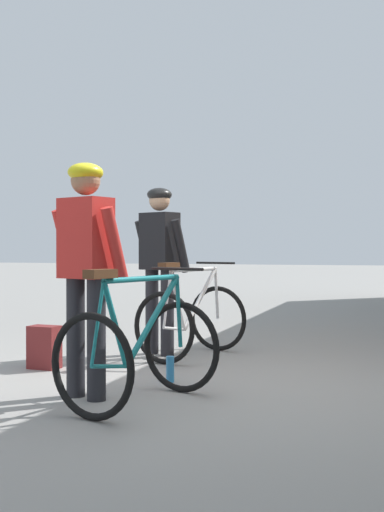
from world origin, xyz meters
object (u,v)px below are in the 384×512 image
backpack_on_platform (44,347)px  water_bottle_near_the_bikes (170,369)px  bicycle_near_teal (139,349)px  bicycle_far_white (192,318)px  cyclist_near_in_red (86,258)px  cyclist_far_in_dark (160,255)px

backpack_on_platform → water_bottle_near_the_bikes: (1.33, -0.22, -0.09)m
bicycle_near_teal → bicycle_far_white: 2.11m
backpack_on_platform → water_bottle_near_the_bikes: size_ratio=1.84×
cyclist_near_in_red → water_bottle_near_the_bikes: size_ratio=8.12×
bicycle_far_white → cyclist_near_in_red: bearing=-95.2°
cyclist_near_in_red → cyclist_far_in_dark: (-0.19, 2.06, 0.00)m
cyclist_near_in_red → backpack_on_platform: bearing=133.7°
cyclist_far_in_dark → bicycle_near_teal: (0.65, -2.14, -0.65)m
cyclist_far_in_dark → water_bottle_near_the_bikes: size_ratio=8.12×
bicycle_near_teal → cyclist_near_in_red: bearing=170.0°
backpack_on_platform → water_bottle_near_the_bikes: bearing=-5.5°
cyclist_far_in_dark → backpack_on_platform: 1.57m
bicycle_near_teal → water_bottle_near_the_bikes: bearing=94.6°
bicycle_far_white → backpack_on_platform: bicycle_far_white is taller
cyclist_near_in_red → backpack_on_platform: cyclist_near_in_red is taller
bicycle_near_teal → backpack_on_platform: bicycle_near_teal is taller
backpack_on_platform → bicycle_far_white: bearing=46.9°
cyclist_far_in_dark → bicycle_far_white: size_ratio=1.45×
cyclist_near_in_red → cyclist_far_in_dark: bearing=95.3°
bicycle_far_white → backpack_on_platform: (-1.12, -1.03, -0.20)m
cyclist_near_in_red → cyclist_far_in_dark: same height
cyclist_near_in_red → bicycle_far_white: cyclist_near_in_red is taller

